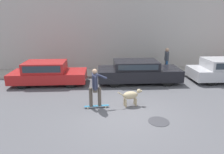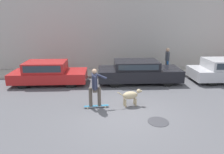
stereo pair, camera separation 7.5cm
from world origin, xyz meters
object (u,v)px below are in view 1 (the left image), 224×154
Objects in this scene: dog at (131,95)px; skateboarder at (95,86)px; parked_car_1 at (138,72)px; parked_car_0 at (48,73)px; pedestrian_with_bag at (167,59)px.

skateboarder reaches higher than dog.
parked_car_0 is at bearing -179.86° from parked_car_1.
parked_car_0 reaches higher than dog.
dog is 0.46× the size of skateboarder.
skateboarder is at bearing -50.48° from parked_car_0.
parked_car_1 is at bearing 0.04° from parked_car_0.
skateboarder is 6.57m from pedestrian_with_bag.
skateboarder is (-2.32, -3.24, 0.30)m from parked_car_1.
skateboarder is (-1.46, -0.12, 0.47)m from dog.
dog is at bearing -105.44° from parked_car_1.
pedestrian_with_bag reaches higher than parked_car_1.
parked_car_0 is 4.21m from skateboarder.
dog is 1.54m from skateboarder.
dog is at bearing -0.27° from skateboarder.
parked_car_1 is (4.99, 0.00, 0.01)m from parked_car_0.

